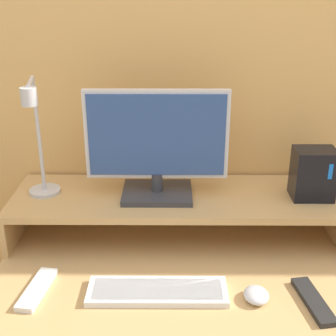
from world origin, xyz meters
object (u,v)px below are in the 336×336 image
(desk_lamp, at_px, (38,144))
(mouse, at_px, (256,295))
(remote_control, at_px, (37,289))
(remote_secondary, at_px, (313,301))
(router_dock, at_px, (313,174))
(keyboard, at_px, (157,291))
(monitor, at_px, (157,145))

(desk_lamp, bearing_deg, mouse, -26.30)
(remote_control, bearing_deg, desk_lamp, 97.52)
(remote_control, relative_size, remote_secondary, 0.95)
(mouse, height_order, remote_secondary, mouse)
(router_dock, relative_size, remote_control, 0.88)
(keyboard, bearing_deg, monitor, 91.38)
(keyboard, height_order, remote_secondary, keyboard)
(remote_control, xyz_separation_m, remote_secondary, (0.74, -0.05, 0.00))
(remote_secondary, bearing_deg, router_dock, 78.42)
(mouse, height_order, remote_control, mouse)
(monitor, relative_size, mouse, 5.63)
(monitor, bearing_deg, desk_lamp, -174.52)
(router_dock, distance_m, mouse, 0.45)
(monitor, distance_m, desk_lamp, 0.36)
(monitor, distance_m, mouse, 0.53)
(monitor, bearing_deg, keyboard, -88.62)
(mouse, bearing_deg, keyboard, 175.33)
(monitor, height_order, remote_control, monitor)
(remote_control, bearing_deg, remote_secondary, -3.52)
(keyboard, relative_size, remote_control, 2.05)
(keyboard, relative_size, mouse, 4.80)
(router_dock, bearing_deg, keyboard, -147.11)
(router_dock, relative_size, remote_secondary, 0.84)
(monitor, xyz_separation_m, keyboard, (0.01, -0.33, -0.30))
(keyboard, distance_m, mouse, 0.27)
(monitor, distance_m, remote_control, 0.55)
(desk_lamp, xyz_separation_m, keyboard, (0.37, -0.29, -0.32))
(keyboard, distance_m, remote_control, 0.33)
(desk_lamp, height_order, remote_secondary, desk_lamp)
(router_dock, height_order, remote_control, router_dock)
(router_dock, distance_m, remote_secondary, 0.42)
(keyboard, distance_m, remote_secondary, 0.41)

